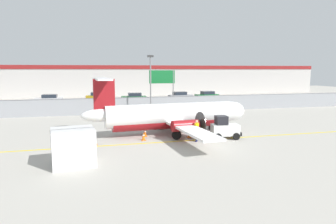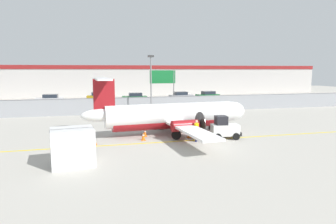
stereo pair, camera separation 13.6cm
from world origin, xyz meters
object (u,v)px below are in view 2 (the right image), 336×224
Objects in this scene: parked_car_0 at (50,99)px; parked_car_1 at (99,97)px; traffic_cone_near_right at (143,136)px; parked_car_2 at (135,98)px; traffic_cone_near_left at (95,141)px; baggage_tug at (224,128)px; cargo_container at (73,147)px; parked_car_3 at (181,96)px; traffic_cone_far_left at (189,134)px; parked_car_4 at (208,96)px; highway_sign at (163,80)px; traffic_cone_far_right at (145,133)px; ground_crew_worker at (196,129)px; commuter_airplane at (174,116)px; apron_light_pole at (151,81)px.

parked_car_0 is 0.97× the size of parked_car_1.
parked_car_2 reaches higher than traffic_cone_near_right.
traffic_cone_near_left is at bearing 79.43° from parked_car_2.
cargo_container is (-11.53, -4.18, 0.24)m from baggage_tug.
parked_car_3 is at bearing -177.83° from parked_car_0.
traffic_cone_far_left is (8.89, 5.27, -0.79)m from cargo_container.
traffic_cone_near_left is 0.15× the size of parked_car_2.
traffic_cone_near_left is (1.24, 4.64, -0.79)m from cargo_container.
parked_car_3 is at bearing -5.37° from parked_car_4.
cargo_container is 0.61× the size of parked_car_1.
parked_car_2 is 13.51m from parked_car_4.
traffic_cone_near_right is at bearing 111.88° from parked_car_0.
parked_car_3 is (7.58, 27.91, 0.58)m from traffic_cone_far_left.
traffic_cone_far_right is at bearing -108.17° from highway_sign.
traffic_cone_near_right is 30.50m from parked_car_1.
parked_car_1 is (-3.14, 29.00, 0.58)m from traffic_cone_far_right.
parked_car_0 is at bearing 92.24° from cargo_container.
ground_crew_worker is 0.39× the size of parked_car_4.
baggage_tug is 0.56× the size of parked_car_1.
cargo_container is at bearing 100.51° from parked_car_0.
parked_car_0 is (-5.46, 32.75, -0.21)m from cargo_container.
parked_car_0 is (-13.48, 25.73, -0.71)m from commuter_airplane.
parked_car_2 is at bearing 178.48° from parked_car_3.
commuter_airplane reaches higher than baggage_tug.
ground_crew_worker is (0.97, -3.20, -0.65)m from commuter_airplane.
ground_crew_worker is at bearing 15.76° from cargo_container.
parked_car_3 is 1.00× the size of parked_car_4.
traffic_cone_near_right is 30.23m from parked_car_3.
cargo_container is 4.11× the size of traffic_cone_near_right.
parked_car_2 is (-3.45, 28.33, 0.04)m from baggage_tug.
highway_sign is at bearing 38.34° from parked_car_4.
parked_car_2 is 0.99× the size of parked_car_4.
traffic_cone_near_left is at bearing -118.23° from apron_light_pole.
traffic_cone_near_right is at bearing 178.20° from baggage_tug.
parked_car_2 reaches higher than traffic_cone_far_right.
traffic_cone_far_left is at bearing -68.03° from commuter_airplane.
parked_car_4 is (20.32, 28.59, 0.58)m from traffic_cone_near_left.
traffic_cone_near_left is at bearing 67.76° from cargo_container.
ground_crew_worker is at bearing 95.03° from parked_car_2.
cargo_container is 8.53m from traffic_cone_far_right.
traffic_cone_far_left is 28.93m from parked_car_3.
cargo_container is 37.04m from parked_car_3.
traffic_cone_far_left is at bearing -20.39° from traffic_cone_far_right.
cargo_container reaches higher than traffic_cone_far_right.
traffic_cone_far_right is at bearing -103.69° from apron_light_pole.
traffic_cone_far_right is 0.15× the size of parked_car_3.
traffic_cone_near_right and traffic_cone_far_right have the same top height.
baggage_tug reaches higher than parked_car_0.
traffic_cone_near_left and traffic_cone_near_right have the same top height.
parked_car_0 is 27.03m from parked_car_4.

